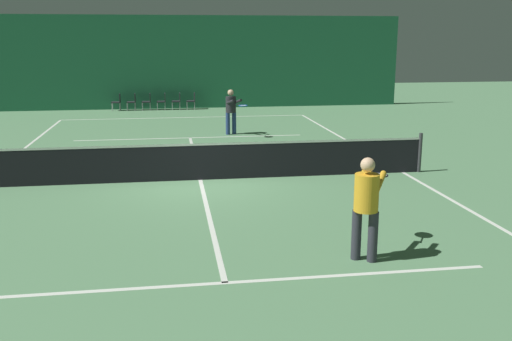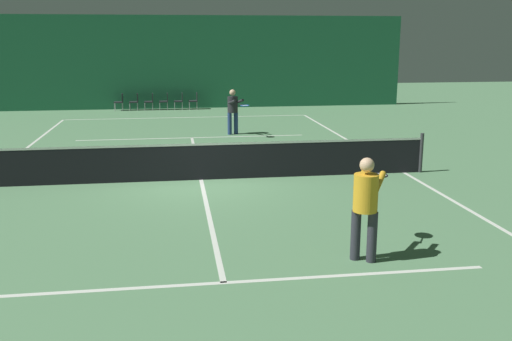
{
  "view_description": "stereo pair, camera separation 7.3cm",
  "coord_description": "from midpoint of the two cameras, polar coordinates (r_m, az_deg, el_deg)",
  "views": [
    {
      "loc": [
        -0.74,
        -14.28,
        3.57
      ],
      "look_at": [
        0.94,
        -3.35,
        0.99
      ],
      "focal_mm": 40.0,
      "sensor_mm": 36.0,
      "label": 1
    },
    {
      "loc": [
        -0.67,
        -14.29,
        3.57
      ],
      "look_at": [
        0.94,
        -3.35,
        0.99
      ],
      "focal_mm": 40.0,
      "sensor_mm": 36.0,
      "label": 2
    }
  ],
  "objects": [
    {
      "name": "court_line_service_far",
      "position": [
        21.0,
        -6.33,
        3.28
      ],
      "size": [
        8.25,
        0.1,
        0.0
      ],
      "color": "silver",
      "rests_on": "ground"
    },
    {
      "name": "courtside_chair_4",
      "position": [
        29.44,
        -7.55,
        7.02
      ],
      "size": [
        0.44,
        0.44,
        0.84
      ],
      "rotation": [
        0.0,
        0.0,
        -1.57
      ],
      "color": "#99999E",
      "rests_on": "ground"
    },
    {
      "name": "courtside_chair_3",
      "position": [
        29.44,
        -9.01,
        6.97
      ],
      "size": [
        0.44,
        0.44,
        0.84
      ],
      "rotation": [
        0.0,
        0.0,
        -1.57
      ],
      "color": "#99999E",
      "rests_on": "ground"
    },
    {
      "name": "backdrop_curtain",
      "position": [
        29.86,
        -7.14,
        10.69
      ],
      "size": [
        23.0,
        0.12,
        4.68
      ],
      "color": "#1E5B3D",
      "rests_on": "ground"
    },
    {
      "name": "court_line_service_near",
      "position": [
        8.68,
        -3.01,
        -11.14
      ],
      "size": [
        8.25,
        0.1,
        0.0
      ],
      "color": "silver",
      "rests_on": "ground"
    },
    {
      "name": "court_line_sideline_right",
      "position": [
        15.98,
        14.72,
        -0.2
      ],
      "size": [
        0.1,
        23.8,
        0.0
      ],
      "color": "silver",
      "rests_on": "ground"
    },
    {
      "name": "court_line_baseline_far",
      "position": [
        26.44,
        -6.79,
        5.29
      ],
      "size": [
        11.0,
        0.1,
        0.0
      ],
      "color": "silver",
      "rests_on": "ground"
    },
    {
      "name": "tennis_net",
      "position": [
        14.63,
        -5.42,
        1.01
      ],
      "size": [
        12.0,
        0.1,
        1.07
      ],
      "color": "black",
      "rests_on": "ground"
    },
    {
      "name": "courtside_chair_1",
      "position": [
        29.5,
        -11.92,
        6.86
      ],
      "size": [
        0.44,
        0.44,
        0.84
      ],
      "rotation": [
        0.0,
        0.0,
        -1.57
      ],
      "color": "#99999E",
      "rests_on": "ground"
    },
    {
      "name": "courtside_chair_2",
      "position": [
        29.46,
        -10.47,
        6.92
      ],
      "size": [
        0.44,
        0.44,
        0.84
      ],
      "rotation": [
        0.0,
        0.0,
        -1.57
      ],
      "color": "#99999E",
      "rests_on": "ground"
    },
    {
      "name": "courtside_chair_5",
      "position": [
        29.47,
        -6.1,
        7.06
      ],
      "size": [
        0.44,
        0.44,
        0.84
      ],
      "rotation": [
        0.0,
        0.0,
        -1.57
      ],
      "color": "#99999E",
      "rests_on": "ground"
    },
    {
      "name": "courtside_chair_0",
      "position": [
        29.55,
        -13.37,
        6.8
      ],
      "size": [
        0.44,
        0.44,
        0.84
      ],
      "rotation": [
        0.0,
        0.0,
        -1.57
      ],
      "color": "#99999E",
      "rests_on": "ground"
    },
    {
      "name": "ground_plane",
      "position": [
        14.74,
        -5.37,
        -0.93
      ],
      "size": [
        60.0,
        60.0,
        0.0
      ],
      "primitive_type": "plane",
      "color": "#56845B"
    },
    {
      "name": "player_far",
      "position": [
        21.5,
        -2.2,
        6.22
      ],
      "size": [
        0.8,
        1.4,
        1.69
      ],
      "rotation": [
        0.0,
        0.0,
        -1.22
      ],
      "color": "navy",
      "rests_on": "ground"
    },
    {
      "name": "player_near",
      "position": [
        9.37,
        11.15,
        -3.01
      ],
      "size": [
        1.03,
        1.36,
        1.73
      ],
      "rotation": [
        0.0,
        0.0,
        1.02
      ],
      "color": "#2D2D38",
      "rests_on": "ground"
    },
    {
      "name": "court_line_centre",
      "position": [
        14.74,
        -5.37,
        -0.93
      ],
      "size": [
        0.1,
        12.8,
        0.0
      ],
      "color": "silver",
      "rests_on": "ground"
    }
  ]
}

